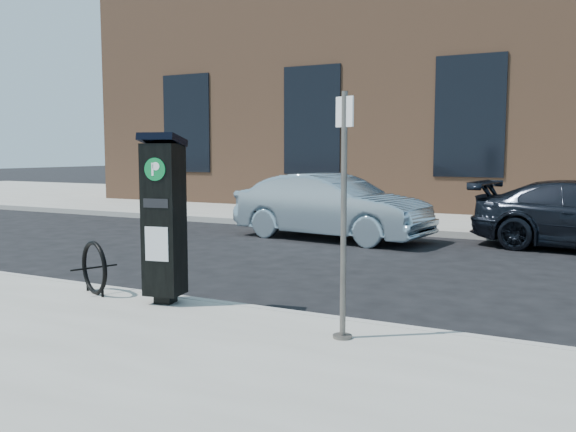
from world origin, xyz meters
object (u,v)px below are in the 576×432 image
Objects in this scene: bike_rack at (94,268)px; parking_kiosk at (164,217)px; car_silver at (331,207)px; sign_pole at (344,218)px.

parking_kiosk is at bearing 24.33° from bike_rack.
car_silver is at bearing 85.88° from parking_kiosk.
car_silver is (-0.75, 6.91, -0.46)m from parking_kiosk.
bike_rack is at bearing 172.17° from parking_kiosk.
parking_kiosk is 2.93× the size of bike_rack.
sign_pole is at bearing 17.30° from bike_rack.
sign_pole is 3.68m from bike_rack.
parking_kiosk is 1.32m from bike_rack.
bike_rack is at bearing -164.51° from sign_pole.
parking_kiosk is 2.48m from sign_pole.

